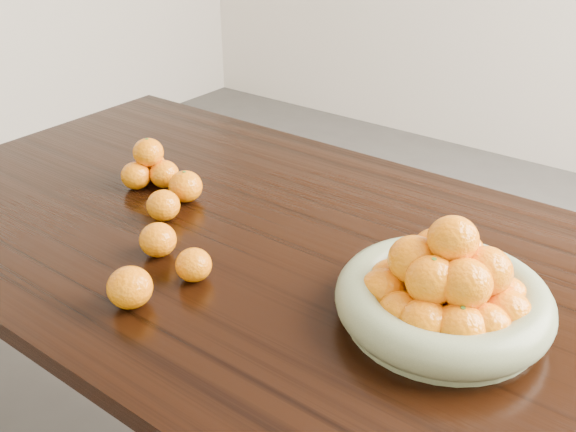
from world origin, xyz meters
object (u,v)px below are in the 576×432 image
Objects in this scene: fruit_bowl at (445,293)px; loose_orange_0 at (185,186)px; orange_pyramid at (150,166)px; dining_table at (301,286)px.

fruit_bowl is 4.65× the size of loose_orange_0.
loose_orange_0 is at bearing -5.62° from orange_pyramid.
dining_table is 0.49m from orange_pyramid.
dining_table is 0.36m from fruit_bowl.
orange_pyramid reaches higher than dining_table.
dining_table is at bearing 172.40° from fruit_bowl.
loose_orange_0 is (0.13, -0.01, -0.01)m from orange_pyramid.
fruit_bowl is 0.67m from loose_orange_0.
dining_table is 14.80× the size of orange_pyramid.
dining_table is at bearing -2.72° from loose_orange_0.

